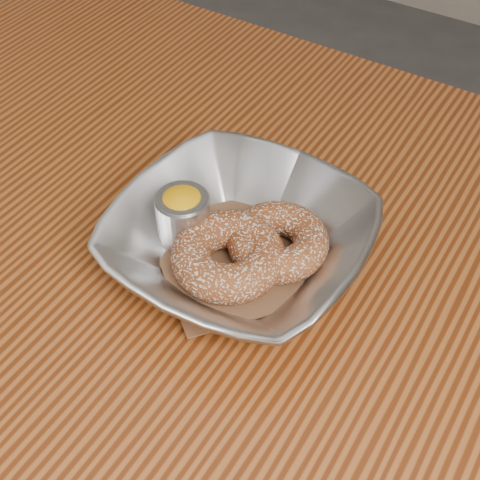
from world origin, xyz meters
The scene contains 6 objects.
table centered at (0.00, 0.00, 0.65)m, with size 1.20×0.80×0.75m.
serving_bowl centered at (-0.04, 0.02, 0.78)m, with size 0.23×0.23×0.06m, color #B3B5BA.
parchment centered at (-0.04, 0.02, 0.76)m, with size 0.14×0.14×0.00m, color brown.
donut_back centered at (-0.01, 0.04, 0.78)m, with size 0.09×0.09×0.03m, color brown.
donut_front centered at (-0.04, 0.00, 0.78)m, with size 0.10×0.10×0.04m, color brown.
ramekin centered at (-0.09, 0.01, 0.79)m, with size 0.05×0.05×0.06m.
Camera 1 is at (0.18, -0.33, 1.22)m, focal length 50.00 mm.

